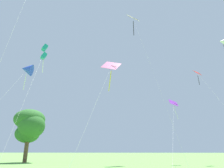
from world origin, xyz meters
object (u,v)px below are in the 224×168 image
Objects in this scene: kite_yellow_diamond at (134,23)px; tree_right_cluster at (30,125)px; kite_white_distant at (223,42)px; kite_blue_delta at (27,69)px; kite_pink_low at (110,70)px; kite_teal_box at (44,53)px; kite_red_high at (200,77)px; kite_purple_streamer at (174,106)px.

kite_yellow_diamond is 3.21× the size of tree_right_cluster.
kite_white_distant is 37.51m from kite_blue_delta.
kite_pink_low is 11.54m from kite_teal_box.
kite_white_distant is at bearing 50.65° from kite_red_high.
kite_blue_delta is at bearing -169.35° from kite_purple_streamer.
kite_yellow_diamond is at bearing 2.50° from tree_right_cluster.
kite_yellow_diamond is 22.54m from tree_right_cluster.
kite_white_distant is at bearing 42.49° from kite_purple_streamer.
kite_white_distant is 3.25× the size of tree_right_cluster.
kite_red_high is (11.01, 11.06, 3.10)m from kite_pink_low.
kite_teal_box is (2.57, -1.19, 1.63)m from kite_blue_delta.
kite_teal_box is 1.92× the size of tree_right_cluster.
kite_blue_delta is 18.30m from kite_yellow_diamond.
kite_red_high is at bearing -13.99° from kite_yellow_diamond.
kite_pink_low is 1.24× the size of tree_right_cluster.
kite_teal_box is 0.60× the size of kite_yellow_diamond.
kite_white_distant reaches higher than kite_pink_low.
kite_pink_low is 19.14m from kite_yellow_diamond.
kite_teal_box is 1.30× the size of kite_purple_streamer.
tree_right_cluster is (-33.48, -10.43, -17.63)m from kite_white_distant.
kite_teal_box reaches higher than kite_purple_streamer.
kite_purple_streamer is 0.46× the size of kite_yellow_diamond.
kite_white_distant is at bearing 47.87° from kite_pink_low.
kite_yellow_diamond is at bearing 33.34° from kite_teal_box.
kite_teal_box is (-29.40, -17.14, -9.78)m from kite_white_distant.
kite_purple_streamer is at bearing -5.97° from tree_right_cluster.
kite_blue_delta is 1.66× the size of tree_right_cluster.
kite_white_distant is 24.29m from kite_purple_streamer.
kite_yellow_diamond is 1.91× the size of kite_red_high.
tree_right_cluster is at bearing 105.33° from kite_blue_delta.
kite_yellow_diamond is 13.68m from kite_red_high.
kite_yellow_diamond reaches higher than kite_red_high.
kite_white_distant is 19.27m from kite_red_high.
kite_blue_delta is at bearing 155.05° from kite_teal_box.
kite_pink_low is at bearing -31.86° from kite_blue_delta.
kite_blue_delta is 22.61m from kite_red_high.
kite_blue_delta is at bearing 148.14° from kite_pink_low.
kite_teal_box is at bearing -164.98° from kite_red_high.
kite_purple_streamer is at bearing -31.21° from kite_yellow_diamond.
kite_white_distant reaches higher than kite_teal_box.
kite_purple_streamer is at bearing 10.65° from kite_blue_delta.
kite_blue_delta is 1.13× the size of kite_purple_streamer.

